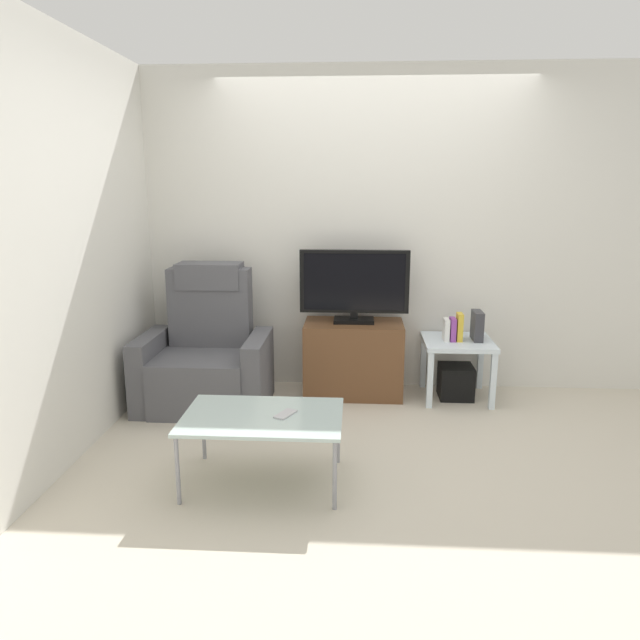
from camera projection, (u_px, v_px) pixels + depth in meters
The scene contains 14 objects.
ground_plane at pixel (371, 437), 4.01m from camera, with size 6.40×6.40×0.00m, color beige.
wall_back at pixel (371, 232), 4.81m from camera, with size 6.40×0.06×2.60m, color silver.
wall_side at pixel (87, 245), 3.83m from camera, with size 0.06×4.48×2.60m, color silver.
tv_stand at pixel (353, 358), 4.77m from camera, with size 0.79×0.45×0.60m.
television at pixel (354, 285), 4.65m from camera, with size 0.87×0.20×0.58m.
recliner_armchair at pixel (206, 357), 4.56m from camera, with size 0.98×0.78×1.08m.
side_table at pixel (457, 349), 4.66m from camera, with size 0.54×0.54×0.48m.
subwoofer_box at pixel (456, 382), 4.73m from camera, with size 0.27×0.27×0.27m, color black.
book_leftmost at pixel (446, 330), 4.61m from camera, with size 0.04×0.13×0.17m, color white.
book_middle at pixel (453, 329), 4.61m from camera, with size 0.04×0.12×0.18m, color purple.
book_rightmost at pixel (459, 327), 4.60m from camera, with size 0.04×0.12×0.22m, color gold.
game_console at pixel (477, 326), 4.62m from camera, with size 0.07×0.20×0.23m, color #333338.
coffee_table at pixel (263, 419), 3.32m from camera, with size 0.90×0.60×0.41m.
cell_phone at pixel (285, 414), 3.31m from camera, with size 0.07×0.15×0.01m, color #B7B7BC.
Camera 1 is at (-0.12, -3.74, 1.69)m, focal length 32.94 mm.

